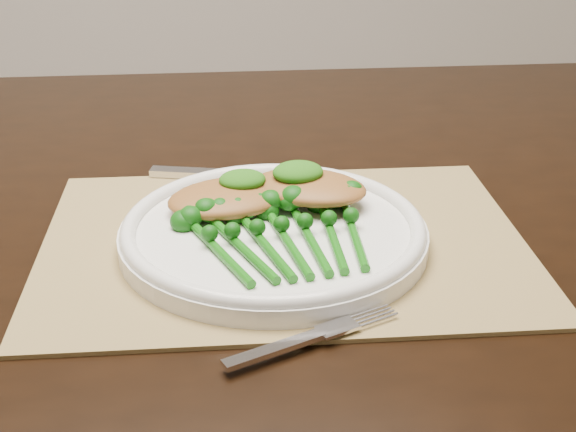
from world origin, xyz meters
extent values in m
cube|color=black|center=(-0.04, -0.08, 0.73)|extent=(1.68, 1.05, 0.04)
cube|color=#977E4C|center=(0.06, -0.24, 0.75)|extent=(0.49, 0.38, 0.00)
cylinder|color=white|center=(0.05, -0.25, 0.76)|extent=(0.29, 0.29, 0.02)
torus|color=white|center=(0.05, -0.25, 0.77)|extent=(0.28, 0.28, 0.01)
cube|color=silver|center=(-0.02, -0.07, 0.76)|extent=(0.09, 0.04, 0.01)
cube|color=silver|center=(0.09, -0.11, 0.76)|extent=(0.14, 0.06, 0.00)
cube|color=silver|center=(0.02, -0.42, 0.76)|extent=(0.08, 0.04, 0.00)
ellipsoid|color=#9A632C|center=(0.01, -0.20, 0.78)|extent=(0.13, 0.10, 0.02)
ellipsoid|color=#9A632C|center=(0.09, -0.20, 0.79)|extent=(0.14, 0.13, 0.02)
ellipsoid|color=#174F0B|center=(0.03, -0.19, 0.80)|extent=(0.05, 0.04, 0.02)
ellipsoid|color=#174F0B|center=(0.08, -0.19, 0.80)|extent=(0.05, 0.04, 0.02)
camera|label=1|loc=(-0.07, -0.91, 1.11)|focal=50.00mm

